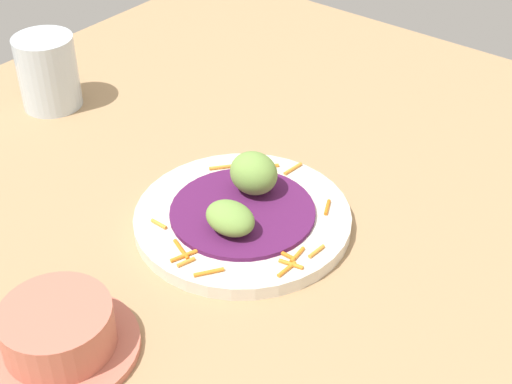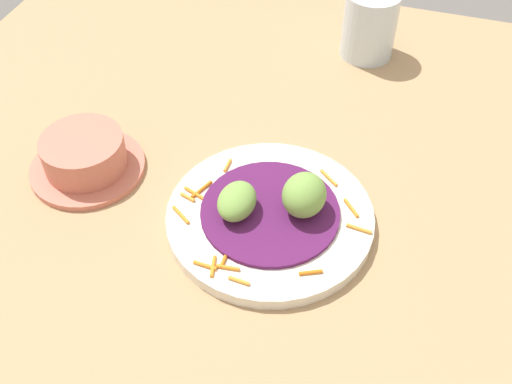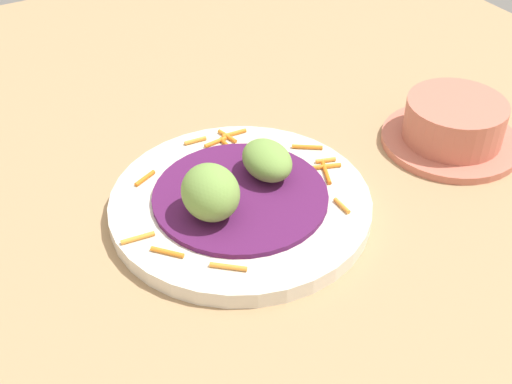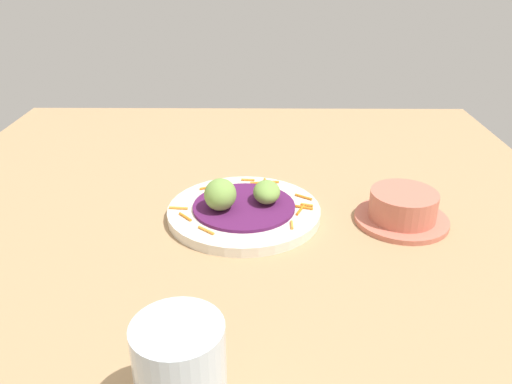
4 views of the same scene
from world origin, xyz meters
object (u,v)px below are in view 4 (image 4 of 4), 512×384
at_px(guac_scoop_center, 267,192).
at_px(terracotta_bowl, 403,209).
at_px(guac_scoop_left, 220,194).
at_px(main_plate, 244,212).
at_px(water_glass, 181,372).

height_order(guac_scoop_center, terracotta_bowl, guac_scoop_center).
bearing_deg(terracotta_bowl, guac_scoop_left, 179.57).
bearing_deg(main_plate, water_glass, -96.62).
height_order(guac_scoop_center, water_glass, water_glass).
xyz_separation_m(guac_scoop_center, water_glass, (-0.08, -0.38, 0.01)).
relative_size(guac_scoop_center, terracotta_bowl, 0.40).
height_order(main_plate, water_glass, water_glass).
bearing_deg(terracotta_bowl, guac_scoop_center, 172.62).
xyz_separation_m(guac_scoop_left, guac_scoop_center, (0.07, 0.02, -0.01)).
bearing_deg(terracotta_bowl, water_glass, -128.50).
distance_m(guac_scoop_left, terracotta_bowl, 0.27).
xyz_separation_m(main_plate, guac_scoop_center, (0.03, 0.01, 0.03)).
bearing_deg(guac_scoop_left, main_plate, 19.34).
distance_m(main_plate, terracotta_bowl, 0.24).
height_order(guac_scoop_left, terracotta_bowl, guac_scoop_left).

